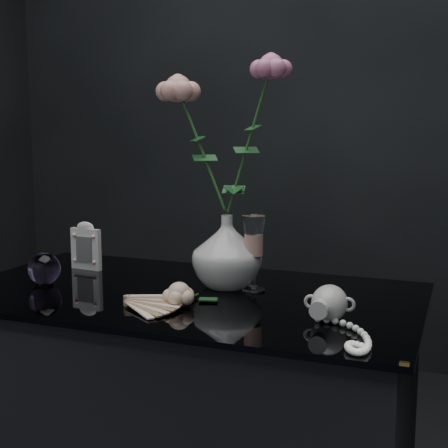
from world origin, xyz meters
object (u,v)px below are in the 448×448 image
at_px(wine_glass, 254,253).
at_px(pearl_jar, 329,301).
at_px(vase, 227,252).
at_px(paperweight, 44,269).
at_px(picture_frame, 86,246).
at_px(loose_rose, 179,294).

bearing_deg(wine_glass, pearl_jar, -37.21).
relative_size(vase, paperweight, 2.21).
distance_m(picture_frame, loose_rose, 0.44).
bearing_deg(vase, pearl_jar, -30.74).
xyz_separation_m(vase, wine_glass, (0.07, -0.01, 0.00)).
xyz_separation_m(wine_glass, loose_rose, (-0.10, -0.18, -0.06)).
relative_size(vase, wine_glass, 0.98).
height_order(vase, picture_frame, vase).
relative_size(paperweight, pearl_jar, 0.30).
relative_size(wine_glass, loose_rose, 1.16).
relative_size(wine_glass, pearl_jar, 0.68).
xyz_separation_m(wine_glass, pearl_jar, (0.21, -0.16, -0.05)).
distance_m(vase, picture_frame, 0.42).
height_order(picture_frame, paperweight, picture_frame).
xyz_separation_m(picture_frame, loose_rose, (0.38, -0.23, -0.04)).
height_order(vase, wine_glass, wine_glass).
height_order(wine_glass, pearl_jar, wine_glass).
height_order(paperweight, loose_rose, paperweight).
xyz_separation_m(vase, pearl_jar, (0.27, -0.16, -0.05)).
height_order(vase, paperweight, vase).
relative_size(loose_rose, pearl_jar, 0.59).
bearing_deg(paperweight, wine_glass, 14.90).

